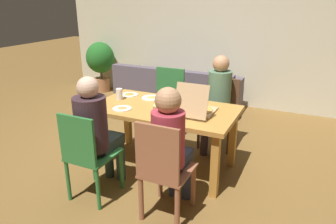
{
  "coord_description": "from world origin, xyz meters",
  "views": [
    {
      "loc": [
        1.46,
        -3.01,
        1.92
      ],
      "look_at": [
        0.0,
        0.1,
        0.65
      ],
      "focal_mm": 33.6,
      "sensor_mm": 36.0,
      "label": 1
    }
  ],
  "objects_px": {
    "person_1": "(171,141)",
    "chair_3": "(168,98)",
    "chair_0": "(87,153)",
    "plate_1": "(151,98)",
    "drinking_glass_0": "(182,95)",
    "potted_plant": "(100,61)",
    "plate_3": "(122,108)",
    "drinking_glass_2": "(157,112)",
    "person_2": "(218,97)",
    "drinking_glass_1": "(119,94)",
    "plate_2": "(129,94)",
    "person_0": "(96,127)",
    "chair_2": "(220,109)",
    "dining_table": "(164,115)",
    "couch": "(177,94)",
    "pizza_box_0": "(197,109)",
    "plate_0": "(164,106)",
    "chair_1": "(163,170)"
  },
  "relations": [
    {
      "from": "plate_0",
      "to": "chair_0",
      "type": "bearing_deg",
      "value": -111.39
    },
    {
      "from": "plate_0",
      "to": "dining_table",
      "type": "bearing_deg",
      "value": -51.52
    },
    {
      "from": "person_1",
      "to": "drinking_glass_1",
      "type": "bearing_deg",
      "value": 143.83
    },
    {
      "from": "person_2",
      "to": "plate_0",
      "type": "bearing_deg",
      "value": -121.16
    },
    {
      "from": "chair_2",
      "to": "plate_2",
      "type": "distance_m",
      "value": 1.22
    },
    {
      "from": "plate_1",
      "to": "couch",
      "type": "bearing_deg",
      "value": 102.94
    },
    {
      "from": "chair_2",
      "to": "potted_plant",
      "type": "xyz_separation_m",
      "value": [
        -3.02,
        1.45,
        0.15
      ]
    },
    {
      "from": "chair_3",
      "to": "plate_2",
      "type": "relative_size",
      "value": 4.49
    },
    {
      "from": "drinking_glass_1",
      "to": "potted_plant",
      "type": "height_order",
      "value": "potted_plant"
    },
    {
      "from": "chair_3",
      "to": "drinking_glass_1",
      "type": "height_order",
      "value": "chair_3"
    },
    {
      "from": "plate_0",
      "to": "plate_3",
      "type": "distance_m",
      "value": 0.47
    },
    {
      "from": "couch",
      "to": "chair_3",
      "type": "bearing_deg",
      "value": -73.82
    },
    {
      "from": "person_1",
      "to": "chair_3",
      "type": "relative_size",
      "value": 1.27
    },
    {
      "from": "dining_table",
      "to": "plate_1",
      "type": "bearing_deg",
      "value": 140.76
    },
    {
      "from": "chair_3",
      "to": "drinking_glass_1",
      "type": "xyz_separation_m",
      "value": [
        -0.24,
        -0.88,
        0.27
      ]
    },
    {
      "from": "chair_1",
      "to": "couch",
      "type": "relative_size",
      "value": 0.45
    },
    {
      "from": "plate_3",
      "to": "potted_plant",
      "type": "bearing_deg",
      "value": 130.64
    },
    {
      "from": "plate_3",
      "to": "drinking_glass_1",
      "type": "xyz_separation_m",
      "value": [
        -0.22,
        0.28,
        0.06
      ]
    },
    {
      "from": "drinking_glass_2",
      "to": "drinking_glass_0",
      "type": "bearing_deg",
      "value": 91.36
    },
    {
      "from": "chair_2",
      "to": "plate_3",
      "type": "xyz_separation_m",
      "value": [
        -0.81,
        -1.12,
        0.24
      ]
    },
    {
      "from": "pizza_box_0",
      "to": "plate_0",
      "type": "distance_m",
      "value": 0.42
    },
    {
      "from": "chair_2",
      "to": "plate_3",
      "type": "distance_m",
      "value": 1.41
    },
    {
      "from": "drinking_glass_1",
      "to": "drinking_glass_2",
      "type": "height_order",
      "value": "drinking_glass_2"
    },
    {
      "from": "plate_2",
      "to": "drinking_glass_2",
      "type": "height_order",
      "value": "drinking_glass_2"
    },
    {
      "from": "chair_2",
      "to": "plate_1",
      "type": "height_order",
      "value": "chair_2"
    },
    {
      "from": "potted_plant",
      "to": "person_0",
      "type": "bearing_deg",
      "value": -54.1
    },
    {
      "from": "chair_3",
      "to": "potted_plant",
      "type": "xyz_separation_m",
      "value": [
        -2.23,
        1.42,
        0.11
      ]
    },
    {
      "from": "chair_0",
      "to": "chair_1",
      "type": "bearing_deg",
      "value": 3.35
    },
    {
      "from": "chair_0",
      "to": "drinking_glass_2",
      "type": "xyz_separation_m",
      "value": [
        0.47,
        0.55,
        0.3
      ]
    },
    {
      "from": "person_1",
      "to": "drinking_glass_2",
      "type": "distance_m",
      "value": 0.49
    },
    {
      "from": "plate_2",
      "to": "potted_plant",
      "type": "xyz_separation_m",
      "value": [
        -2.0,
        2.09,
        -0.1
      ]
    },
    {
      "from": "chair_1",
      "to": "plate_0",
      "type": "xyz_separation_m",
      "value": [
        -0.43,
        0.89,
        0.25
      ]
    },
    {
      "from": "person_2",
      "to": "plate_1",
      "type": "bearing_deg",
      "value": -145.09
    },
    {
      "from": "plate_1",
      "to": "plate_2",
      "type": "bearing_deg",
      "value": -179.47
    },
    {
      "from": "chair_0",
      "to": "chair_1",
      "type": "height_order",
      "value": "chair_1"
    },
    {
      "from": "chair_2",
      "to": "drinking_glass_0",
      "type": "bearing_deg",
      "value": -122.56
    },
    {
      "from": "chair_0",
      "to": "plate_1",
      "type": "xyz_separation_m",
      "value": [
        0.09,
        1.15,
        0.24
      ]
    },
    {
      "from": "pizza_box_0",
      "to": "plate_1",
      "type": "xyz_separation_m",
      "value": [
        -0.69,
        0.25,
        -0.04
      ]
    },
    {
      "from": "person_0",
      "to": "chair_1",
      "type": "height_order",
      "value": "person_0"
    },
    {
      "from": "drinking_glass_0",
      "to": "couch",
      "type": "height_order",
      "value": "drinking_glass_0"
    },
    {
      "from": "pizza_box_0",
      "to": "drinking_glass_1",
      "type": "height_order",
      "value": "pizza_box_0"
    },
    {
      "from": "drinking_glass_1",
      "to": "dining_table",
      "type": "bearing_deg",
      "value": -2.65
    },
    {
      "from": "chair_2",
      "to": "drinking_glass_0",
      "type": "height_order",
      "value": "chair_2"
    },
    {
      "from": "drinking_glass_1",
      "to": "drinking_glass_2",
      "type": "relative_size",
      "value": 0.91
    },
    {
      "from": "person_0",
      "to": "potted_plant",
      "type": "bearing_deg",
      "value": 125.9
    },
    {
      "from": "plate_3",
      "to": "drinking_glass_2",
      "type": "xyz_separation_m",
      "value": [
        0.49,
        -0.11,
        0.06
      ]
    },
    {
      "from": "person_1",
      "to": "dining_table",
      "type": "bearing_deg",
      "value": 119.62
    },
    {
      "from": "drinking_glass_0",
      "to": "potted_plant",
      "type": "bearing_deg",
      "value": 143.63
    },
    {
      "from": "dining_table",
      "to": "person_2",
      "type": "relative_size",
      "value": 1.32
    },
    {
      "from": "couch",
      "to": "plate_3",
      "type": "bearing_deg",
      "value": -82.79
    }
  ]
}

